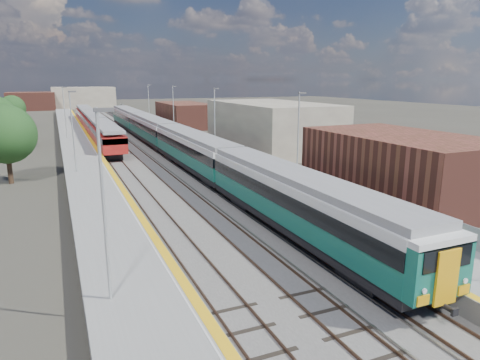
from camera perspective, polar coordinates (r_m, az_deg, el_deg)
ground at (r=60.06m, az=-11.91°, el=3.88°), size 320.00×320.00×0.00m
ballast_bed at (r=62.10m, az=-14.42°, el=4.08°), size 10.50×155.00×0.06m
tracks at (r=63.82m, az=-14.14°, el=4.40°), size 8.96×160.00×0.17m
platform_right at (r=63.59m, az=-7.72°, el=5.04°), size 4.70×155.00×8.52m
platform_left at (r=61.36m, az=-20.73°, el=3.99°), size 4.30×155.00×8.52m
buildings at (r=146.91m, az=-26.51°, el=12.37°), size 72.00×185.50×40.00m
green_train at (r=55.22m, az=-9.45°, el=5.67°), size 3.06×85.09×3.37m
red_train at (r=79.72m, az=-18.98°, el=7.25°), size 2.86×58.08×3.62m
tree_a at (r=44.65m, az=-28.80°, el=5.37°), size 5.42×5.42×7.34m
tree_c at (r=94.47m, az=-28.08°, el=8.46°), size 4.83×4.83×6.55m
tree_d at (r=83.66m, az=-0.41°, el=9.09°), size 4.01×4.01×5.44m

